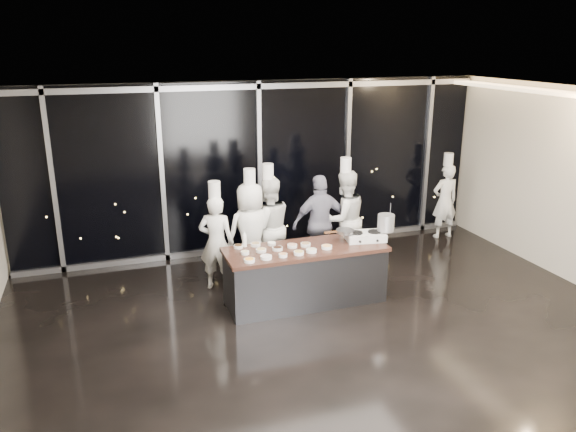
% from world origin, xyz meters
% --- Properties ---
extents(ground, '(9.00, 9.00, 0.00)m').
position_xyz_m(ground, '(0.00, 0.00, 0.00)').
color(ground, black).
rests_on(ground, ground).
extents(room_shell, '(9.02, 7.02, 3.21)m').
position_xyz_m(room_shell, '(0.18, 0.00, 2.25)').
color(room_shell, beige).
rests_on(room_shell, ground).
extents(window_wall, '(8.90, 0.11, 3.20)m').
position_xyz_m(window_wall, '(0.00, 3.43, 1.60)').
color(window_wall, black).
rests_on(window_wall, ground).
extents(demo_counter, '(2.46, 0.86, 0.90)m').
position_xyz_m(demo_counter, '(0.00, 0.90, 0.45)').
color(demo_counter, '#323337').
rests_on(demo_counter, ground).
extents(stove, '(0.65, 0.46, 0.14)m').
position_xyz_m(stove, '(1.00, 0.92, 0.96)').
color(stove, silver).
rests_on(stove, demo_counter).
extents(frying_pan, '(0.50, 0.32, 0.05)m').
position_xyz_m(frying_pan, '(0.67, 0.98, 1.06)').
color(frying_pan, gray).
rests_on(frying_pan, stove).
extents(stock_pot, '(0.30, 0.30, 0.26)m').
position_xyz_m(stock_pot, '(1.32, 0.86, 1.17)').
color(stock_pot, '#BDBDC0').
rests_on(stock_pot, stove).
extents(prep_bowls, '(1.40, 0.75, 0.05)m').
position_xyz_m(prep_bowls, '(-0.43, 0.87, 0.93)').
color(prep_bowls, white).
rests_on(prep_bowls, demo_counter).
extents(squeeze_bottle, '(0.07, 0.07, 0.24)m').
position_xyz_m(squeeze_bottle, '(-0.86, 1.24, 1.01)').
color(squeeze_bottle, white).
rests_on(squeeze_bottle, demo_counter).
extents(chef_far_left, '(0.68, 0.58, 1.80)m').
position_xyz_m(chef_far_left, '(-1.17, 1.86, 0.81)').
color(chef_far_left, silver).
rests_on(chef_far_left, ground).
extents(chef_left, '(0.91, 0.68, 1.92)m').
position_xyz_m(chef_left, '(-0.56, 2.00, 0.86)').
color(chef_left, silver).
rests_on(chef_left, ground).
extents(chef_center, '(0.86, 0.68, 1.95)m').
position_xyz_m(chef_center, '(-0.21, 2.15, 0.87)').
color(chef_center, silver).
rests_on(chef_center, ground).
extents(guest, '(1.00, 0.42, 1.71)m').
position_xyz_m(guest, '(0.70, 2.06, 0.86)').
color(guest, '#131234').
rests_on(guest, ground).
extents(chef_right, '(0.94, 0.78, 1.97)m').
position_xyz_m(chef_right, '(1.18, 2.11, 0.88)').
color(chef_right, silver).
rests_on(chef_right, ground).
extents(chef_side, '(0.56, 0.37, 1.76)m').
position_xyz_m(chef_side, '(3.75, 2.84, 0.79)').
color(chef_side, silver).
rests_on(chef_side, ground).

